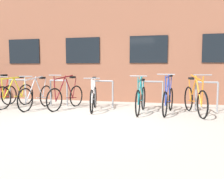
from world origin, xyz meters
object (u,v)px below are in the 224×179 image
bicycle_maroon (66,96)px  bicycle_silver (36,96)px  bicycle_orange (195,99)px  bicycle_teal (141,99)px  bicycle_blue (168,99)px  bicycle_white (93,97)px  bicycle_yellow (15,95)px

bicycle_maroon → bicycle_silver: bearing=-167.0°
bicycle_orange → bicycle_teal: bicycle_orange is taller
bicycle_orange → bicycle_blue: bearing=-177.6°
bicycle_blue → bicycle_white: 2.11m
bicycle_yellow → bicycle_teal: (3.96, -0.05, -0.00)m
bicycle_silver → bicycle_orange: bearing=2.0°
bicycle_silver → bicycle_white: (1.75, 0.15, -0.01)m
bicycle_orange → bicycle_maroon: bicycle_orange is taller
bicycle_teal → bicycle_maroon: bearing=177.2°
bicycle_teal → bicycle_white: bearing=177.7°
bicycle_blue → bicycle_maroon: size_ratio=0.99×
bicycle_white → bicycle_teal: (1.38, -0.06, 0.01)m
bicycle_yellow → bicycle_orange: bearing=0.2°
bicycle_silver → bicycle_teal: 3.13m
bicycle_yellow → bicycle_blue: (4.70, -0.01, -0.00)m
bicycle_white → bicycle_teal: 1.38m
bicycle_orange → bicycle_blue: 0.69m
bicycle_white → bicycle_teal: bearing=-2.3°
bicycle_blue → bicycle_yellow: bearing=179.8°
bicycle_silver → bicycle_white: 1.75m
bicycle_white → bicycle_blue: bearing=-0.5°
bicycle_orange → bicycle_teal: (-1.42, -0.07, -0.01)m
bicycle_orange → bicycle_maroon: bearing=179.3°
bicycle_silver → bicycle_blue: bearing=1.9°
bicycle_teal → bicycle_maroon: bicycle_maroon is taller
bicycle_maroon → bicycle_blue: bearing=-1.4°
bicycle_blue → bicycle_teal: bicycle_blue is taller
bicycle_white → bicycle_maroon: 0.88m
bicycle_white → bicycle_silver: bearing=-175.2°
bicycle_teal → bicycle_maroon: 2.26m
bicycle_white → bicycle_teal: size_ratio=0.94×
bicycle_yellow → bicycle_white: bearing=0.1°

